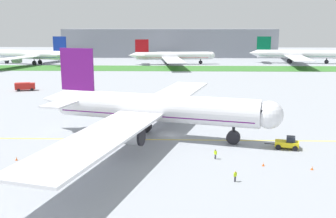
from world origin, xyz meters
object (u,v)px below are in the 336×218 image
at_px(parked_airliner_far_centre, 171,56).
at_px(traffic_cone_starboard_wing, 16,159).
at_px(traffic_cone_port_wing, 263,164).
at_px(ground_crew_wingwalker_starboard, 106,141).
at_px(ground_crew_wingwalker_port, 215,153).
at_px(parked_airliner_far_right, 295,54).
at_px(service_truck_baggage_loader, 25,86).
at_px(parked_airliner_far_left, 33,55).
at_px(pushback_tug, 288,143).
at_px(traffic_cone_near_nose, 312,168).
at_px(ground_crew_marshaller_front, 235,175).
at_px(airliner_foreground, 152,108).

bearing_deg(parked_airliner_far_centre, traffic_cone_starboard_wing, -97.84).
distance_m(traffic_cone_port_wing, parked_airliner_far_centre, 156.84).
relative_size(ground_crew_wingwalker_starboard, traffic_cone_starboard_wing, 2.82).
distance_m(ground_crew_wingwalker_port, parked_airliner_far_right, 170.88).
distance_m(service_truck_baggage_loader, parked_airliner_far_left, 89.69).
relative_size(pushback_tug, traffic_cone_starboard_wing, 10.11).
relative_size(ground_crew_wingwalker_port, ground_crew_wingwalker_starboard, 0.97).
distance_m(traffic_cone_near_nose, parked_airliner_far_left, 183.16).
xyz_separation_m(service_truck_baggage_loader, parked_airliner_far_left, (-28.31, 85.02, 3.60)).
bearing_deg(ground_crew_wingwalker_port, ground_crew_marshaller_front, -78.54).
relative_size(airliner_foreground, parked_airliner_far_left, 0.92).
bearing_deg(pushback_tug, ground_crew_wingwalker_starboard, 179.11).
bearing_deg(traffic_cone_port_wing, parked_airliner_far_centre, 96.30).
bearing_deg(service_truck_baggage_loader, airliner_foreground, -49.75).
relative_size(pushback_tug, parked_airliner_far_centre, 0.08).
xyz_separation_m(pushback_tug, ground_crew_wingwalker_starboard, (-31.52, 0.49, -0.01)).
xyz_separation_m(traffic_cone_near_nose, parked_airliner_far_left, (-97.89, 154.74, 4.77)).
distance_m(airliner_foreground, traffic_cone_port_wing, 24.11).
height_order(ground_crew_wingwalker_port, ground_crew_marshaller_front, ground_crew_wingwalker_port).
relative_size(traffic_cone_starboard_wing, service_truck_baggage_loader, 0.09).
bearing_deg(parked_airliner_far_left, parked_airliner_far_centre, 1.94).
distance_m(service_truck_baggage_loader, parked_airliner_far_right, 148.00).
distance_m(ground_crew_wingwalker_port, traffic_cone_starboard_wing, 31.51).
xyz_separation_m(airliner_foreground, ground_crew_wingwalker_port, (10.83, -12.33, -4.65)).
distance_m(ground_crew_marshaller_front, traffic_cone_starboard_wing, 34.25).
height_order(pushback_tug, parked_airliner_far_left, parked_airliner_far_left).
bearing_deg(traffic_cone_starboard_wing, service_truck_baggage_loader, 109.92).
distance_m(ground_crew_marshaller_front, service_truck_baggage_loader, 94.27).
relative_size(ground_crew_marshaller_front, service_truck_baggage_loader, 0.24).
bearing_deg(service_truck_baggage_loader, ground_crew_wingwalker_port, -49.56).
bearing_deg(ground_crew_wingwalker_starboard, airliner_foreground, 37.75).
relative_size(ground_crew_wingwalker_port, service_truck_baggage_loader, 0.24).
distance_m(traffic_cone_near_nose, parked_airliner_far_centre, 159.12).
relative_size(ground_crew_marshaller_front, parked_airliner_far_right, 0.02).
bearing_deg(parked_airliner_far_right, traffic_cone_starboard_wing, -118.62).
relative_size(pushback_tug, service_truck_baggage_loader, 0.90).
bearing_deg(airliner_foreground, traffic_cone_starboard_wing, -146.10).
relative_size(ground_crew_marshaller_front, ground_crew_wingwalker_starboard, 0.95).
xyz_separation_m(ground_crew_wingwalker_starboard, parked_airliner_far_right, (75.80, 154.66, 3.91)).
relative_size(ground_crew_marshaller_front, parked_airliner_far_left, 0.02).
height_order(ground_crew_wingwalker_port, ground_crew_wingwalker_starboard, ground_crew_wingwalker_starboard).
height_order(ground_crew_wingwalker_port, traffic_cone_near_nose, ground_crew_wingwalker_port).
bearing_deg(traffic_cone_port_wing, ground_crew_marshaller_front, -129.03).
bearing_deg(parked_airliner_far_left, traffic_cone_starboard_wing, -70.92).
relative_size(airliner_foreground, parked_airliner_far_centre, 0.98).
bearing_deg(traffic_cone_near_nose, traffic_cone_starboard_wing, 176.42).
bearing_deg(traffic_cone_near_nose, service_truck_baggage_loader, 134.94).
height_order(airliner_foreground, traffic_cone_port_wing, airliner_foreground).
xyz_separation_m(traffic_cone_port_wing, parked_airliner_far_left, (-91.02, 153.34, 4.77)).
bearing_deg(traffic_cone_port_wing, parked_airliner_far_left, 120.69).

